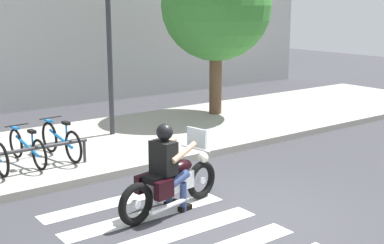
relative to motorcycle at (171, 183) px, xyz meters
name	(u,v)px	position (x,y,z in m)	size (l,w,h in m)	color
ground_plane	(228,217)	(0.56, -0.74, -0.46)	(48.00, 48.00, 0.00)	#38383D
sidewalk	(89,146)	(0.56, 4.10, -0.39)	(24.00, 4.40, 0.15)	#A8A399
crosswalk_stripe_2	(175,233)	(-0.45, -0.74, -0.46)	(2.80, 0.40, 0.01)	white
crosswalk_stripe_3	(146,216)	(-0.45, 0.06, -0.46)	(2.80, 0.40, 0.01)	white
crosswalk_stripe_4	(120,200)	(-0.45, 0.86, -0.46)	(2.80, 0.40, 0.01)	white
motorcycle	(171,183)	(0.00, 0.00, 0.00)	(2.11, 0.79, 1.25)	black
rider	(167,162)	(-0.08, -0.01, 0.37)	(0.70, 0.62, 1.45)	black
bicycle_3	(27,147)	(-1.12, 3.34, 0.02)	(0.48, 1.68, 0.73)	black
bicycle_4	(61,141)	(-0.42, 3.34, 0.05)	(0.48, 1.69, 0.80)	black
street_lamp	(109,43)	(1.37, 4.50, 1.86)	(0.28, 0.28, 3.77)	#2D2D33
tree_near_rack	(216,6)	(4.91, 4.90, 2.70)	(3.06, 3.06, 4.71)	brown
building_backdrop	(1,6)	(0.56, 9.80, 2.68)	(24.00, 1.20, 6.29)	#AAAAAA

